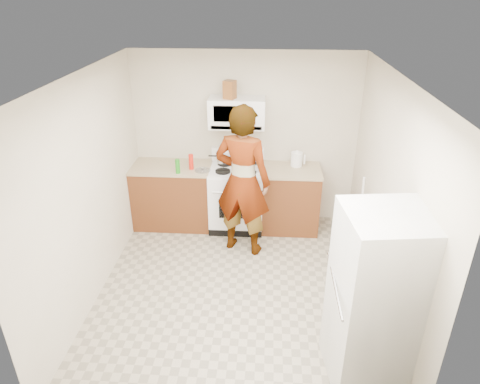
# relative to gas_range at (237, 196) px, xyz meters

# --- Properties ---
(floor) EXTENTS (3.60, 3.60, 0.00)m
(floor) POSITION_rel_gas_range_xyz_m (0.10, -1.48, -0.49)
(floor) COLOR gray
(floor) RESTS_ON ground
(back_wall) EXTENTS (3.20, 0.02, 2.50)m
(back_wall) POSITION_rel_gas_range_xyz_m (0.10, 0.31, 0.76)
(back_wall) COLOR beige
(back_wall) RESTS_ON floor
(right_wall) EXTENTS (0.02, 3.60, 2.50)m
(right_wall) POSITION_rel_gas_range_xyz_m (1.69, -1.48, 0.76)
(right_wall) COLOR beige
(right_wall) RESTS_ON floor
(cabinet_left) EXTENTS (1.12, 0.62, 0.90)m
(cabinet_left) POSITION_rel_gas_range_xyz_m (-0.94, 0.01, -0.04)
(cabinet_left) COLOR brown
(cabinet_left) RESTS_ON floor
(counter_left) EXTENTS (1.14, 0.64, 0.03)m
(counter_left) POSITION_rel_gas_range_xyz_m (-0.94, 0.01, 0.43)
(counter_left) COLOR tan
(counter_left) RESTS_ON cabinet_left
(cabinet_right) EXTENTS (0.80, 0.62, 0.90)m
(cabinet_right) POSITION_rel_gas_range_xyz_m (0.78, 0.01, -0.04)
(cabinet_right) COLOR brown
(cabinet_right) RESTS_ON floor
(counter_right) EXTENTS (0.82, 0.64, 0.03)m
(counter_right) POSITION_rel_gas_range_xyz_m (0.78, 0.01, 0.43)
(counter_right) COLOR tan
(counter_right) RESTS_ON cabinet_right
(gas_range) EXTENTS (0.76, 0.65, 1.13)m
(gas_range) POSITION_rel_gas_range_xyz_m (0.00, 0.00, 0.00)
(gas_range) COLOR white
(gas_range) RESTS_ON floor
(microwave) EXTENTS (0.76, 0.38, 0.40)m
(microwave) POSITION_rel_gas_range_xyz_m (0.00, 0.13, 1.21)
(microwave) COLOR white
(microwave) RESTS_ON back_wall
(person) EXTENTS (0.85, 0.68, 2.02)m
(person) POSITION_rel_gas_range_xyz_m (0.12, -0.61, 0.52)
(person) COLOR tan
(person) RESTS_ON floor
(fridge) EXTENTS (0.78, 0.78, 1.70)m
(fridge) POSITION_rel_gas_range_xyz_m (1.39, -2.61, 0.36)
(fridge) COLOR silver
(fridge) RESTS_ON floor
(kettle) EXTENTS (0.18, 0.18, 0.20)m
(kettle) POSITION_rel_gas_range_xyz_m (0.85, 0.14, 0.55)
(kettle) COLOR white
(kettle) RESTS_ON counter_right
(jug) EXTENTS (0.18, 0.18, 0.24)m
(jug) POSITION_rel_gas_range_xyz_m (-0.09, 0.07, 1.53)
(jug) COLOR brown
(jug) RESTS_ON microwave
(saucepan) EXTENTS (0.22, 0.22, 0.11)m
(saucepan) POSITION_rel_gas_range_xyz_m (-0.20, 0.16, 0.52)
(saucepan) COLOR silver
(saucepan) RESTS_ON gas_range
(tray) EXTENTS (0.29, 0.23, 0.05)m
(tray) POSITION_rel_gas_range_xyz_m (0.21, -0.09, 0.47)
(tray) COLOR white
(tray) RESTS_ON gas_range
(bottle_spray) EXTENTS (0.08, 0.08, 0.22)m
(bottle_spray) POSITION_rel_gas_range_xyz_m (-0.63, -0.08, 0.56)
(bottle_spray) COLOR red
(bottle_spray) RESTS_ON counter_left
(bottle_hot_sauce) EXTENTS (0.06, 0.06, 0.14)m
(bottle_hot_sauce) POSITION_rel_gas_range_xyz_m (-0.63, -0.06, 0.52)
(bottle_hot_sauce) COLOR orange
(bottle_hot_sauce) RESTS_ON counter_left
(bottle_green_cap) EXTENTS (0.08, 0.08, 0.20)m
(bottle_green_cap) POSITION_rel_gas_range_xyz_m (-0.79, -0.23, 0.55)
(bottle_green_cap) COLOR #1B7D16
(bottle_green_cap) RESTS_ON counter_left
(pot_lid) EXTENTS (0.26, 0.26, 0.01)m
(pot_lid) POSITION_rel_gas_range_xyz_m (-0.46, -0.12, 0.46)
(pot_lid) COLOR white
(pot_lid) RESTS_ON counter_left
(broom) EXTENTS (0.13, 0.25, 1.18)m
(broom) POSITION_rel_gas_range_xyz_m (1.65, -0.66, 0.11)
(broom) COLOR white
(broom) RESTS_ON floor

